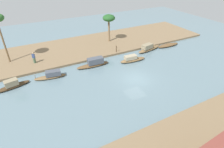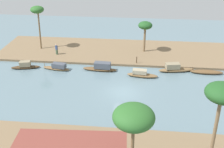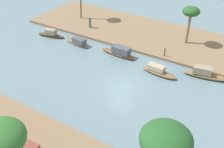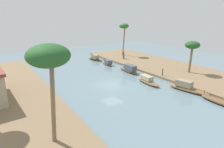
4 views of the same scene
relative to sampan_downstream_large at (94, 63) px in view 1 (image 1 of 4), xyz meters
name	(u,v)px [view 1 (image 1 of 4)]	position (x,y,z in m)	size (l,w,h in m)	color
river_water	(136,79)	(-3.72, 6.00, -0.53)	(70.60, 70.60, 0.00)	slate
riverbank_left	(97,44)	(-3.72, -7.38, -0.36)	(43.84, 11.17, 0.34)	#846B4C
sampan_downstream_large	(94,63)	(0.00, 0.00, 0.00)	(5.18, 1.43, 1.34)	brown
sampan_midstream	(12,85)	(11.47, 0.43, -0.11)	(4.43, 1.82, 1.16)	#47331E
sampan_open_hull	(149,48)	(-10.95, -0.77, -0.04)	(5.46, 2.12, 1.34)	brown
sampan_upstream_small	(132,59)	(-6.04, 1.39, -0.12)	(4.45, 1.47, 1.09)	brown
sampan_near_left_bank	(168,45)	(-15.47, -0.58, -0.27)	(4.73, 1.18, 0.96)	brown
sampan_foreground	(51,75)	(6.52, 0.37, -0.10)	(4.37, 1.65, 1.08)	brown
person_on_near_bank	(34,59)	(8.02, -4.68, 0.52)	(0.54, 0.54, 1.75)	#4C664C
mooring_post	(116,49)	(-5.22, -2.45, 0.35)	(0.14, 0.14, 1.09)	#4C3823
palm_tree_left_near	(109,19)	(-6.36, -7.55, 4.15)	(2.32, 2.32, 5.16)	#7F6647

